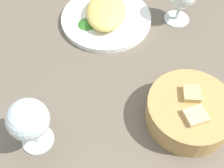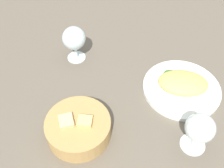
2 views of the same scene
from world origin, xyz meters
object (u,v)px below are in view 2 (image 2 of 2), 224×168
(wine_glass_near, at_px, (74,39))
(plate, at_px, (181,88))
(wine_glass_far, at_px, (200,129))
(bread_basket, at_px, (78,128))

(wine_glass_near, bearing_deg, plate, 169.93)
(plate, relative_size, wine_glass_far, 1.98)
(bread_basket, bearing_deg, wine_glass_far, -173.02)
(wine_glass_near, bearing_deg, wine_glass_far, 148.31)
(bread_basket, height_order, wine_glass_far, wine_glass_far)
(plate, xyz_separation_m, wine_glass_near, (0.36, -0.06, 0.07))
(plate, distance_m, wine_glass_near, 0.37)
(plate, height_order, bread_basket, bread_basket)
(plate, xyz_separation_m, wine_glass_far, (-0.04, 0.18, 0.07))
(plate, height_order, wine_glass_far, wine_glass_far)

